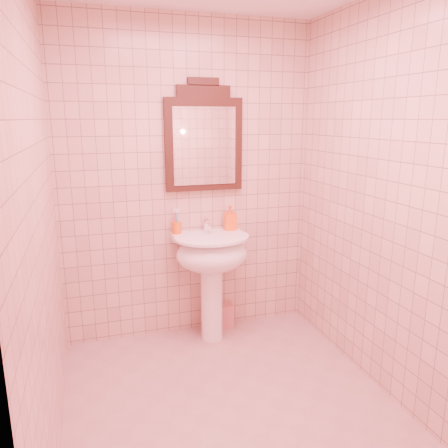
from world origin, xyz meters
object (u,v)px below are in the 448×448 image
object	(u,v)px
mirror	(204,140)
soap_dispenser	(230,218)
towel	(223,316)
pedestal_sink	(212,261)
toothbrush_cup	(177,227)

from	to	relation	value
mirror	soap_dispenser	xyz separation A→B (m)	(0.19, -0.06, -0.62)
mirror	towel	distance (m)	1.49
pedestal_sink	toothbrush_cup	xyz separation A→B (m)	(-0.24, 0.16, 0.25)
soap_dispenser	towel	size ratio (longest dim) A/B	1.01
toothbrush_cup	towel	xyz separation A→B (m)	(0.39, 0.01, -0.81)
towel	pedestal_sink	bearing A→B (deg)	-131.06
pedestal_sink	toothbrush_cup	bearing A→B (deg)	146.78
towel	soap_dispenser	bearing A→B (deg)	-28.82
mirror	toothbrush_cup	bearing A→B (deg)	-169.61
toothbrush_cup	soap_dispenser	distance (m)	0.44
pedestal_sink	toothbrush_cup	world-z (taller)	toothbrush_cup
toothbrush_cup	mirror	bearing A→B (deg)	10.39
mirror	towel	size ratio (longest dim) A/B	4.25
pedestal_sink	soap_dispenser	bearing A→B (deg)	36.16
pedestal_sink	mirror	size ratio (longest dim) A/B	1.01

